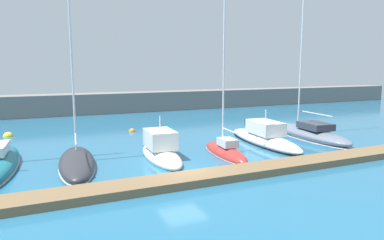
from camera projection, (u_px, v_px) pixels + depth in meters
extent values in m
plane|color=#236084|center=(183.00, 174.00, 20.18)|extent=(120.00, 120.00, 0.00)
cube|color=brown|center=(195.00, 179.00, 18.63)|extent=(36.95, 1.89, 0.43)
cube|color=slate|center=(97.00, 103.00, 47.26)|extent=(108.00, 3.62, 2.73)
ellipsoid|color=#2D2D33|center=(77.00, 163.00, 21.68)|extent=(2.89, 8.13, 1.15)
ellipsoid|color=silver|center=(77.00, 166.00, 21.72)|extent=(2.92, 8.21, 0.12)
cylinder|color=silver|center=(72.00, 58.00, 21.79)|extent=(0.13, 0.13, 11.90)
cylinder|color=silver|center=(76.00, 139.00, 20.38)|extent=(0.42, 3.51, 0.09)
ellipsoid|color=silver|center=(161.00, 156.00, 23.55)|extent=(2.35, 6.75, 1.11)
cube|color=silver|center=(160.00, 139.00, 23.56)|extent=(1.89, 2.78, 1.20)
cube|color=black|center=(157.00, 134.00, 24.27)|extent=(1.61, 0.75, 0.67)
cylinder|color=silver|center=(160.00, 123.00, 23.39)|extent=(0.08, 0.08, 0.98)
ellipsoid|color=#B72D28|center=(225.00, 153.00, 24.65)|extent=(2.12, 6.23, 1.15)
ellipsoid|color=silver|center=(225.00, 154.00, 24.67)|extent=(2.14, 6.29, 0.12)
cylinder|color=silver|center=(224.00, 71.00, 24.23)|extent=(0.12, 0.12, 10.37)
cylinder|color=silver|center=(230.00, 131.00, 23.76)|extent=(0.29, 2.34, 0.09)
cube|color=silver|center=(228.00, 142.00, 24.19)|extent=(1.15, 1.62, 0.53)
ellipsoid|color=white|center=(264.00, 140.00, 28.31)|extent=(2.95, 9.68, 1.07)
ellipsoid|color=black|center=(264.00, 143.00, 28.35)|extent=(2.98, 9.78, 0.12)
cube|color=silver|center=(265.00, 128.00, 28.02)|extent=(2.03, 3.45, 1.05)
cube|color=black|center=(256.00, 123.00, 29.42)|extent=(1.68, 0.94, 0.59)
cylinder|color=silver|center=(266.00, 115.00, 27.88)|extent=(0.08, 0.08, 0.94)
ellipsoid|color=slate|center=(307.00, 133.00, 30.91)|extent=(3.67, 10.55, 1.11)
ellipsoid|color=silver|center=(307.00, 137.00, 30.96)|extent=(3.71, 10.65, 0.12)
cylinder|color=silver|center=(303.00, 8.00, 30.62)|extent=(0.13, 0.13, 20.86)
cylinder|color=silver|center=(317.00, 114.00, 29.60)|extent=(0.43, 3.85, 0.09)
cube|color=#333842|center=(315.00, 126.00, 29.84)|extent=(2.20, 2.91, 0.56)
sphere|color=yellow|center=(8.00, 137.00, 31.19)|extent=(0.85, 0.85, 0.85)
sphere|color=orange|center=(132.00, 132.00, 33.60)|extent=(0.64, 0.64, 0.64)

